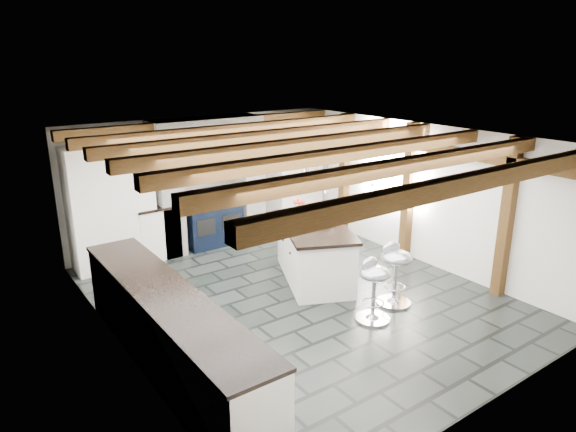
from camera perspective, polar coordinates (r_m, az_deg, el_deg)
ground at (r=7.48m, az=1.17°, el=-8.95°), size 6.00×6.00×0.00m
room_shell at (r=7.92m, az=-8.48°, el=0.67°), size 6.00×6.03×6.00m
range_cooker at (r=9.44m, az=-8.55°, el=-0.40°), size 1.00×0.63×0.99m
kitchen_island at (r=7.90m, az=2.93°, el=-3.95°), size 1.58×2.00×1.17m
bar_stool_near at (r=7.22m, az=11.84°, el=-5.56°), size 0.48×0.48×0.88m
bar_stool_far at (r=6.75m, az=9.49°, el=-7.34°), size 0.46×0.46×0.85m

